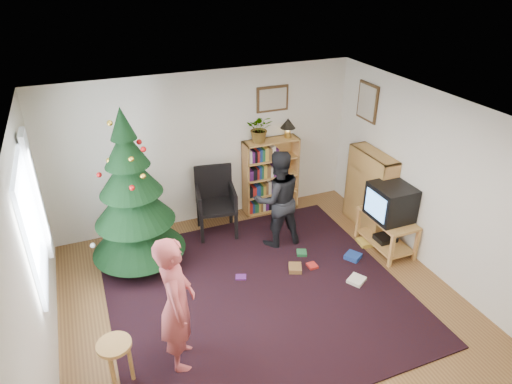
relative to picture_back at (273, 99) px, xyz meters
name	(u,v)px	position (x,y,z in m)	size (l,w,h in m)	color
floor	(267,308)	(-1.15, -2.48, -1.95)	(5.00, 5.00, 0.00)	brown
ceiling	(269,123)	(-1.15, -2.48, 0.55)	(5.00, 5.00, 0.00)	white
wall_back	(206,149)	(-1.15, 0.02, -0.70)	(5.00, 0.02, 2.50)	silver
wall_left	(33,278)	(-3.65, -2.48, -0.70)	(0.02, 5.00, 2.50)	silver
wall_right	(439,188)	(1.35, -2.48, -0.70)	(0.02, 5.00, 2.50)	silver
rug	(258,293)	(-1.15, -2.17, -1.94)	(3.80, 3.60, 0.02)	black
window_pane	(32,225)	(-3.62, -1.88, -0.45)	(0.04, 1.20, 1.40)	silver
curtain	(37,195)	(-3.58, -1.18, -0.45)	(0.06, 0.35, 1.60)	silver
picture_back	(273,99)	(0.00, 0.00, 0.00)	(0.55, 0.03, 0.42)	#4C3319
picture_right	(368,102)	(1.33, -0.73, 0.00)	(0.03, 0.50, 0.60)	#4C3319
christmas_tree	(134,205)	(-2.47, -0.91, -0.96)	(1.31, 1.31, 2.38)	#3F2816
bookshelf_back	(271,175)	(-0.07, -0.14, -1.29)	(0.95, 0.30, 1.30)	#C68846
bookshelf_right	(370,189)	(1.19, -1.24, -1.29)	(0.30, 0.95, 1.30)	#C68846
tv_stand	(387,230)	(1.07, -1.92, -1.62)	(0.50, 0.91, 0.55)	#C68846
crt_tv	(391,202)	(1.07, -1.92, -1.14)	(0.55, 0.59, 0.52)	black
armchair	(214,197)	(-1.19, -0.42, -1.36)	(0.69, 0.69, 1.09)	black
stool	(116,353)	(-3.04, -2.96, -1.49)	(0.35, 0.35, 0.59)	#C68846
person_standing	(177,304)	(-2.36, -2.88, -1.14)	(0.59, 0.39, 1.62)	#A94345
person_by_chair	(277,199)	(-0.41, -1.15, -1.18)	(0.75, 0.59, 1.55)	black
potted_plant	(260,128)	(-0.27, -0.14, -0.42)	(0.42, 0.36, 0.46)	gray
table_lamp	(288,125)	(0.23, -0.14, -0.42)	(0.25, 0.25, 0.34)	#A57F33
floor_clutter	(319,263)	(-0.09, -1.93, -1.91)	(2.30, 1.06, 0.08)	#A51E19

